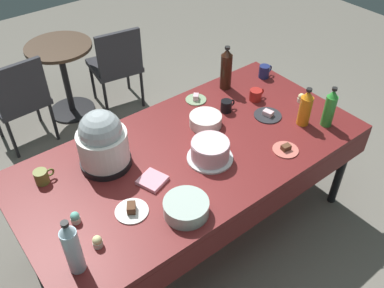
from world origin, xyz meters
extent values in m
plane|color=slate|center=(0.00, 0.00, 0.00)|extent=(9.00, 9.00, 0.00)
cube|color=maroon|center=(0.00, 0.00, 0.73)|extent=(2.20, 1.10, 0.04)
cylinder|color=black|center=(1.02, -0.47, 0.35)|extent=(0.06, 0.06, 0.71)
cylinder|color=black|center=(-1.02, 0.47, 0.35)|extent=(0.06, 0.06, 0.71)
cylinder|color=black|center=(1.02, 0.47, 0.35)|extent=(0.06, 0.06, 0.71)
cube|color=maroon|center=(0.00, -0.55, 0.62)|extent=(2.20, 0.01, 0.18)
cube|color=maroon|center=(0.00, 0.55, 0.62)|extent=(2.20, 0.01, 0.18)
cylinder|color=silver|center=(0.04, -0.13, 0.76)|extent=(0.28, 0.28, 0.01)
cylinder|color=beige|center=(0.04, -0.13, 0.82)|extent=(0.23, 0.23, 0.11)
cylinder|color=silver|center=(0.04, -0.13, 0.88)|extent=(0.23, 0.23, 0.01)
cylinder|color=black|center=(-0.48, 0.22, 0.77)|extent=(0.30, 0.30, 0.04)
cylinder|color=white|center=(-0.48, 0.22, 0.89)|extent=(0.29, 0.29, 0.19)
sphere|color=#B2BCC1|center=(-0.48, 0.22, 1.00)|extent=(0.25, 0.25, 0.25)
cylinder|color=#B2C6BC|center=(-0.33, -0.38, 0.79)|extent=(0.24, 0.24, 0.08)
cylinder|color=silver|center=(0.23, 0.15, 0.79)|extent=(0.22, 0.22, 0.08)
cylinder|color=#E07266|center=(0.46, -0.36, 0.75)|extent=(0.16, 0.16, 0.01)
cube|color=brown|center=(0.46, -0.36, 0.77)|extent=(0.06, 0.05, 0.03)
cylinder|color=#8CA87F|center=(0.36, 0.41, 0.75)|extent=(0.15, 0.15, 0.01)
cube|color=beige|center=(0.36, 0.41, 0.78)|extent=(0.06, 0.06, 0.04)
cylinder|color=white|center=(-0.56, -0.19, 0.75)|extent=(0.18, 0.18, 0.01)
cube|color=brown|center=(-0.56, -0.19, 0.78)|extent=(0.07, 0.08, 0.05)
cylinder|color=#2D2D33|center=(0.63, -0.04, 0.75)|extent=(0.19, 0.19, 0.01)
cube|color=beige|center=(0.63, -0.04, 0.77)|extent=(0.06, 0.08, 0.03)
cylinder|color=beige|center=(-0.82, -0.07, 0.77)|extent=(0.05, 0.05, 0.03)
sphere|color=#6BC6B2|center=(-0.82, -0.07, 0.79)|extent=(0.05, 0.05, 0.05)
cylinder|color=beige|center=(0.94, -0.06, 0.77)|extent=(0.05, 0.05, 0.03)
sphere|color=beige|center=(0.94, -0.06, 0.79)|extent=(0.05, 0.05, 0.05)
cylinder|color=beige|center=(-0.80, -0.28, 0.77)|extent=(0.05, 0.05, 0.03)
sphere|color=beige|center=(-0.80, -0.28, 0.79)|extent=(0.05, 0.05, 0.05)
cylinder|color=orange|center=(0.75, -0.24, 0.85)|extent=(0.08, 0.08, 0.21)
cone|color=orange|center=(0.75, -0.24, 0.98)|extent=(0.07, 0.07, 0.05)
cylinder|color=black|center=(0.75, -0.24, 1.02)|extent=(0.04, 0.04, 0.02)
cylinder|color=green|center=(0.87, -0.34, 0.86)|extent=(0.07, 0.07, 0.22)
cone|color=green|center=(0.87, -0.34, 1.00)|extent=(0.07, 0.07, 0.05)
cylinder|color=black|center=(0.87, -0.34, 1.03)|extent=(0.03, 0.03, 0.02)
cylinder|color=silver|center=(-0.93, -0.33, 0.88)|extent=(0.08, 0.08, 0.26)
cone|color=silver|center=(-0.93, -0.33, 1.04)|extent=(0.07, 0.07, 0.05)
cylinder|color=black|center=(-0.93, -0.33, 1.07)|extent=(0.04, 0.04, 0.02)
cylinder|color=#33190F|center=(0.64, 0.41, 0.88)|extent=(0.08, 0.08, 0.27)
cone|color=#33190F|center=(0.64, 0.41, 1.04)|extent=(0.08, 0.08, 0.05)
cylinder|color=black|center=(0.64, 0.41, 1.08)|extent=(0.04, 0.04, 0.02)
cylinder|color=#B2231E|center=(0.70, 0.16, 0.79)|extent=(0.09, 0.09, 0.08)
torus|color=#B2231E|center=(0.76, 0.16, 0.79)|extent=(0.05, 0.01, 0.05)
cylinder|color=black|center=(0.44, 0.18, 0.79)|extent=(0.08, 0.08, 0.08)
torus|color=black|center=(0.49, 0.18, 0.80)|extent=(0.05, 0.01, 0.05)
cylinder|color=olive|center=(-0.84, 0.31, 0.79)|extent=(0.08, 0.08, 0.08)
torus|color=olive|center=(-0.79, 0.31, 0.80)|extent=(0.05, 0.01, 0.05)
cylinder|color=navy|center=(0.97, 0.34, 0.80)|extent=(0.08, 0.08, 0.10)
torus|color=navy|center=(1.02, 0.34, 0.80)|extent=(0.06, 0.01, 0.06)
cube|color=pink|center=(-0.35, -0.08, 0.76)|extent=(0.18, 0.18, 0.02)
cube|color=#333338|center=(-0.55, 1.74, 0.42)|extent=(0.46, 0.46, 0.05)
cube|color=#333338|center=(-0.54, 1.54, 0.65)|extent=(0.42, 0.06, 0.40)
cylinder|color=black|center=(-0.37, 1.94, 0.20)|extent=(0.03, 0.03, 0.40)
cylinder|color=black|center=(-0.35, 1.56, 0.20)|extent=(0.03, 0.03, 0.40)
cylinder|color=black|center=(-0.73, 1.54, 0.20)|extent=(0.03, 0.03, 0.40)
cube|color=#333338|center=(0.40, 1.74, 0.42)|extent=(0.50, 0.50, 0.05)
cube|color=#333338|center=(0.37, 1.54, 0.65)|extent=(0.42, 0.10, 0.40)
cylinder|color=black|center=(0.62, 1.90, 0.20)|extent=(0.03, 0.03, 0.40)
cylinder|color=black|center=(0.24, 1.95, 0.20)|extent=(0.03, 0.03, 0.40)
cylinder|color=black|center=(0.56, 1.52, 0.20)|extent=(0.03, 0.03, 0.40)
cylinder|color=black|center=(0.18, 1.58, 0.20)|extent=(0.03, 0.03, 0.40)
cylinder|color=#473323|center=(-0.05, 1.89, 0.70)|extent=(0.60, 0.60, 0.03)
cylinder|color=black|center=(-0.05, 1.89, 0.35)|extent=(0.06, 0.06, 0.67)
cylinder|color=black|center=(-0.05, 1.89, 0.01)|extent=(0.44, 0.44, 0.02)
camera|label=1|loc=(-1.19, -1.52, 2.45)|focal=38.71mm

